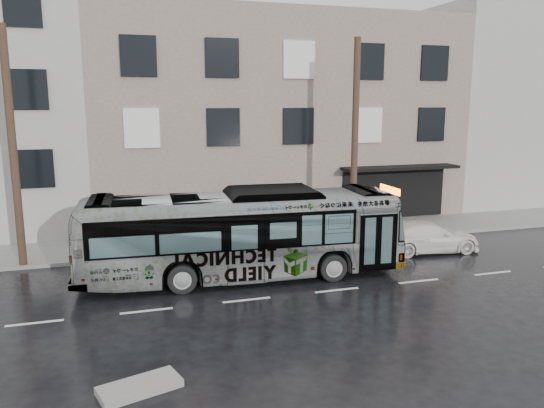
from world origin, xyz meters
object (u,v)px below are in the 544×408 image
Objects in this scene: sign_post at (374,212)px; white_sedan at (427,237)px; utility_pole_front at (355,141)px; bus at (242,234)px; utility_pole_rear at (13,149)px.

sign_post is 2.86m from white_sedan.
sign_post is (1.10, 0.00, -3.30)m from utility_pole_front.
bus reaches higher than white_sedan.
utility_pole_rear is (-14.00, 0.00, 0.00)m from utility_pole_front.
sign_post is 0.53× the size of white_sedan.
utility_pole_front is at bearing 49.64° from white_sedan.
utility_pole_rear is at bearing 86.96° from white_sedan.
bus reaches higher than sign_post.
utility_pole_front is 3.48m from sign_post.
utility_pole_rear is 17.04m from white_sedan.
utility_pole_front is 0.76× the size of bus.
sign_post is (15.10, 0.00, -3.30)m from utility_pole_rear.
bus is at bearing -23.92° from utility_pole_rear.
sign_post is 8.01m from bus.
bus is at bearing -154.01° from sign_post.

